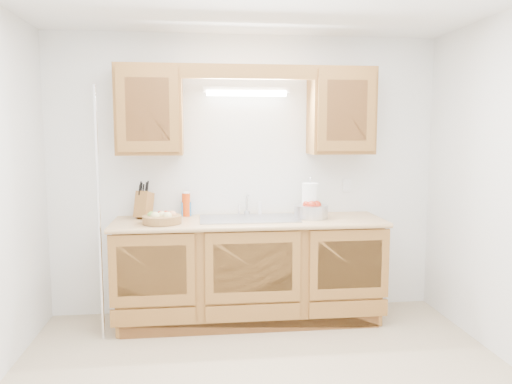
{
  "coord_description": "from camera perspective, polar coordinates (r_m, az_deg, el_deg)",
  "views": [
    {
      "loc": [
        -0.42,
        -3.0,
        1.64
      ],
      "look_at": [
        0.02,
        0.85,
        1.18
      ],
      "focal_mm": 35.0,
      "sensor_mm": 36.0,
      "label": 1
    }
  ],
  "objects": [
    {
      "name": "paper_towel",
      "position": [
        4.38,
        6.2,
        -0.96
      ],
      "size": [
        0.18,
        0.18,
        0.36
      ],
      "rotation": [
        0.0,
        0.0,
        -0.31
      ],
      "color": "silver",
      "rests_on": "countertop"
    },
    {
      "name": "wire_shelf_pole",
      "position": [
        4.06,
        -17.51,
        -2.56
      ],
      "size": [
        0.03,
        0.03,
        2.0
      ],
      "primitive_type": "cylinder",
      "color": "silver",
      "rests_on": "ground"
    },
    {
      "name": "outlet_plate",
      "position": [
        4.72,
        10.38,
        0.76
      ],
      "size": [
        0.08,
        0.01,
        0.12
      ],
      "primitive_type": "cube",
      "color": "white",
      "rests_on": "room"
    },
    {
      "name": "valance",
      "position": [
        4.24,
        -0.81,
        13.59
      ],
      "size": [
        2.2,
        0.05,
        0.12
      ],
      "primitive_type": "cube",
      "color": "brown",
      "rests_on": "room"
    },
    {
      "name": "fruit_basket",
      "position": [
        4.15,
        -10.68,
        -2.95
      ],
      "size": [
        0.4,
        0.4,
        0.1
      ],
      "rotation": [
        0.0,
        0.0,
        0.31
      ],
      "color": "olive",
      "rests_on": "countertop"
    },
    {
      "name": "room",
      "position": [
        3.06,
        1.46,
        -0.5
      ],
      "size": [
        3.52,
        3.5,
        2.5
      ],
      "color": "tan",
      "rests_on": "ground"
    },
    {
      "name": "soap_bottle",
      "position": [
        4.49,
        -7.98,
        -1.54
      ],
      "size": [
        0.09,
        0.09,
        0.18
      ],
      "primitive_type": "imported",
      "rotation": [
        0.0,
        0.0,
        0.08
      ],
      "color": "#2777C3",
      "rests_on": "countertop"
    },
    {
      "name": "sponge",
      "position": [
        4.63,
        6.84,
        -2.31
      ],
      "size": [
        0.14,
        0.11,
        0.03
      ],
      "rotation": [
        0.0,
        0.0,
        -0.35
      ],
      "color": "#CC333F",
      "rests_on": "countertop"
    },
    {
      "name": "upper_cabinet_right",
      "position": [
        4.52,
        9.67,
        9.07
      ],
      "size": [
        0.55,
        0.33,
        0.75
      ],
      "primitive_type": "cube",
      "color": "brown",
      "rests_on": "room"
    },
    {
      "name": "base_cabinets",
      "position": [
        4.39,
        -0.78,
        -9.04
      ],
      "size": [
        2.2,
        0.6,
        0.86
      ],
      "primitive_type": "cube",
      "color": "brown",
      "rests_on": "ground"
    },
    {
      "name": "sink",
      "position": [
        4.31,
        -0.8,
        -4.05
      ],
      "size": [
        0.84,
        0.46,
        0.36
      ],
      "color": "#9E9EA3",
      "rests_on": "countertop"
    },
    {
      "name": "fluorescent_fixture",
      "position": [
        4.45,
        -1.1,
        11.42
      ],
      "size": [
        0.76,
        0.08,
        0.08
      ],
      "color": "white",
      "rests_on": "room"
    },
    {
      "name": "orange_canister",
      "position": [
        4.47,
        -7.99,
        -1.36
      ],
      "size": [
        0.09,
        0.09,
        0.22
      ],
      "rotation": [
        0.0,
        0.0,
        -0.33
      ],
      "color": "#D53F0B",
      "rests_on": "countertop"
    },
    {
      "name": "countertop",
      "position": [
        4.28,
        -0.77,
        -3.42
      ],
      "size": [
        2.3,
        0.63,
        0.04
      ],
      "primitive_type": "cube",
      "color": "tan",
      "rests_on": "base_cabinets"
    },
    {
      "name": "knife_block",
      "position": [
        4.44,
        -12.69,
        -1.39
      ],
      "size": [
        0.18,
        0.22,
        0.33
      ],
      "rotation": [
        0.0,
        0.0,
        -0.41
      ],
      "color": "brown",
      "rests_on": "countertop"
    },
    {
      "name": "upper_cabinet_left",
      "position": [
        4.36,
        -12.06,
        9.11
      ],
      "size": [
        0.55,
        0.33,
        0.75
      ],
      "primitive_type": "cube",
      "color": "brown",
      "rests_on": "room"
    },
    {
      "name": "apple_bowl",
      "position": [
        4.36,
        6.32,
        -2.1
      ],
      "size": [
        0.38,
        0.38,
        0.15
      ],
      "rotation": [
        0.0,
        0.0,
        -0.32
      ],
      "color": "silver",
      "rests_on": "countertop"
    }
  ]
}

